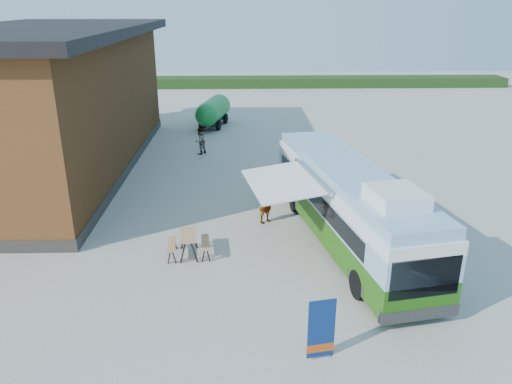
{
  "coord_description": "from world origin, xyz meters",
  "views": [
    {
      "loc": [
        -0.33,
        -16.54,
        8.64
      ],
      "look_at": [
        0.17,
        2.37,
        1.4
      ],
      "focal_mm": 35.0,
      "sensor_mm": 36.0,
      "label": 1
    }
  ],
  "objects_px": {
    "person_a": "(266,201)",
    "banner": "(321,334)",
    "picnic_table": "(188,240)",
    "bus": "(348,203)",
    "person_b": "(200,141)",
    "slurry_tanker": "(213,110)"
  },
  "relations": [
    {
      "from": "person_a",
      "to": "banner",
      "type": "bearing_deg",
      "value": -123.38
    },
    {
      "from": "person_a",
      "to": "picnic_table",
      "type": "bearing_deg",
      "value": -176.0
    },
    {
      "from": "bus",
      "to": "picnic_table",
      "type": "bearing_deg",
      "value": 177.74
    },
    {
      "from": "person_b",
      "to": "slurry_tanker",
      "type": "distance_m",
      "value": 7.17
    },
    {
      "from": "banner",
      "to": "picnic_table",
      "type": "height_order",
      "value": "banner"
    },
    {
      "from": "person_a",
      "to": "slurry_tanker",
      "type": "bearing_deg",
      "value": 59.68
    },
    {
      "from": "person_a",
      "to": "slurry_tanker",
      "type": "height_order",
      "value": "slurry_tanker"
    },
    {
      "from": "slurry_tanker",
      "to": "banner",
      "type": "bearing_deg",
      "value": -69.09
    },
    {
      "from": "banner",
      "to": "person_a",
      "type": "height_order",
      "value": "person_a"
    },
    {
      "from": "person_a",
      "to": "person_b",
      "type": "relative_size",
      "value": 1.17
    },
    {
      "from": "person_a",
      "to": "person_b",
      "type": "distance_m",
      "value": 10.69
    },
    {
      "from": "picnic_table",
      "to": "person_a",
      "type": "relative_size",
      "value": 0.84
    },
    {
      "from": "picnic_table",
      "to": "person_b",
      "type": "xyz_separation_m",
      "value": [
        -0.6,
        12.94,
        0.17
      ]
    },
    {
      "from": "slurry_tanker",
      "to": "bus",
      "type": "bearing_deg",
      "value": -60.69
    },
    {
      "from": "bus",
      "to": "person_a",
      "type": "height_order",
      "value": "bus"
    },
    {
      "from": "person_b",
      "to": "person_a",
      "type": "bearing_deg",
      "value": 58.22
    },
    {
      "from": "picnic_table",
      "to": "slurry_tanker",
      "type": "height_order",
      "value": "slurry_tanker"
    },
    {
      "from": "person_a",
      "to": "person_b",
      "type": "height_order",
      "value": "person_a"
    },
    {
      "from": "bus",
      "to": "banner",
      "type": "xyz_separation_m",
      "value": [
        -1.94,
        -6.52,
        -0.94
      ]
    },
    {
      "from": "picnic_table",
      "to": "person_b",
      "type": "relative_size",
      "value": 0.99
    },
    {
      "from": "banner",
      "to": "slurry_tanker",
      "type": "height_order",
      "value": "slurry_tanker"
    },
    {
      "from": "bus",
      "to": "person_b",
      "type": "bearing_deg",
      "value": 107.56
    }
  ]
}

